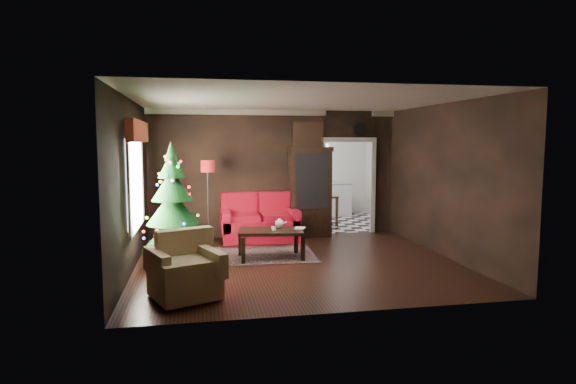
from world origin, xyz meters
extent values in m
plane|color=black|center=(0.00, 0.00, 0.00)|extent=(5.50, 5.50, 0.00)
plane|color=white|center=(0.00, 0.00, 2.80)|extent=(5.50, 5.50, 0.00)
plane|color=black|center=(0.00, 2.50, 1.40)|extent=(5.50, 0.00, 5.50)
plane|color=black|center=(0.00, -2.50, 1.40)|extent=(5.50, 0.00, 5.50)
plane|color=black|center=(-2.75, 0.00, 1.40)|extent=(0.00, 5.50, 5.50)
plane|color=black|center=(2.75, 0.00, 1.40)|extent=(0.00, 5.50, 5.50)
cube|color=white|center=(-2.71, 0.20, 1.45)|extent=(0.05, 1.60, 1.40)
cube|color=#9D3A26|center=(-2.63, 0.20, 2.27)|extent=(0.12, 2.10, 0.35)
plane|color=silver|center=(1.70, 4.00, 0.00)|extent=(3.00, 3.00, 0.00)
cube|color=white|center=(1.70, 5.45, 1.70)|extent=(0.70, 0.06, 0.70)
cube|color=#5D3B4F|center=(-0.50, 0.62, 0.01)|extent=(1.94, 1.45, 0.01)
cylinder|color=white|center=(-0.36, 0.46, 0.55)|extent=(0.06, 0.06, 0.05)
cylinder|color=white|center=(-0.36, 0.32, 0.56)|extent=(0.07, 0.07, 0.06)
imported|color=gray|center=(0.05, 0.44, 0.65)|extent=(0.17, 0.09, 0.24)
cylinder|color=white|center=(1.95, 2.45, 2.38)|extent=(0.32, 0.32, 0.06)
cube|color=#A5814E|center=(0.75, 2.46, 2.25)|extent=(0.62, 0.05, 0.52)
cube|color=white|center=(1.70, 5.20, 0.45)|extent=(1.80, 0.60, 0.90)
camera|label=1|loc=(-1.68, -8.00, 2.10)|focal=29.87mm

